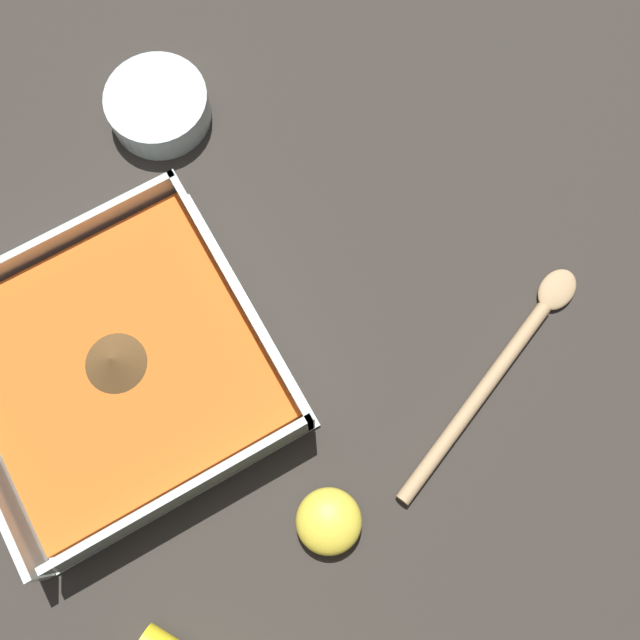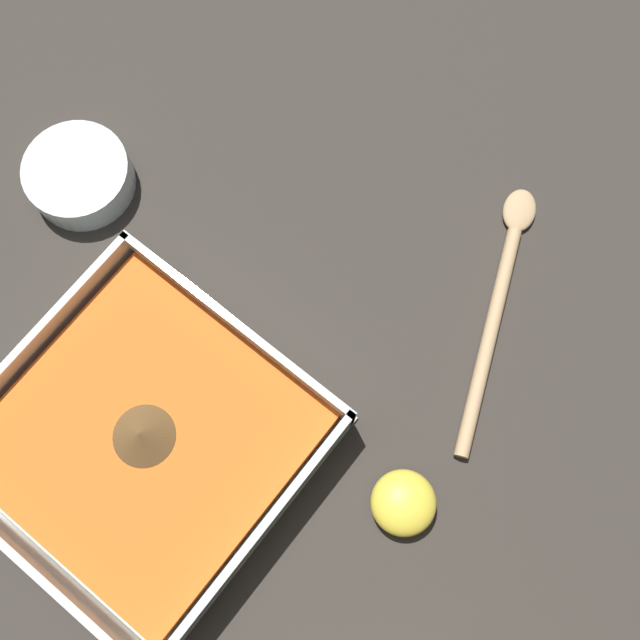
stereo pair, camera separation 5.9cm
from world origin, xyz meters
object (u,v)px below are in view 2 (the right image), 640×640
at_px(spice_bowl, 80,177).
at_px(wooden_spoon, 498,302).
at_px(lemon_half, 403,503).
at_px(square_dish, 145,443).

bearing_deg(spice_bowl, wooden_spoon, -158.65).
relative_size(spice_bowl, lemon_half, 1.78).
height_order(lemon_half, wooden_spoon, lemon_half).
xyz_separation_m(lemon_half, wooden_spoon, (0.04, -0.18, -0.01)).
bearing_deg(lemon_half, spice_bowl, -6.71).
relative_size(spice_bowl, wooden_spoon, 0.39).
distance_m(spice_bowl, wooden_spoon, 0.37).
bearing_deg(lemon_half, wooden_spoon, -78.81).
distance_m(square_dish, lemon_half, 0.20).
bearing_deg(lemon_half, square_dish, 25.94).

